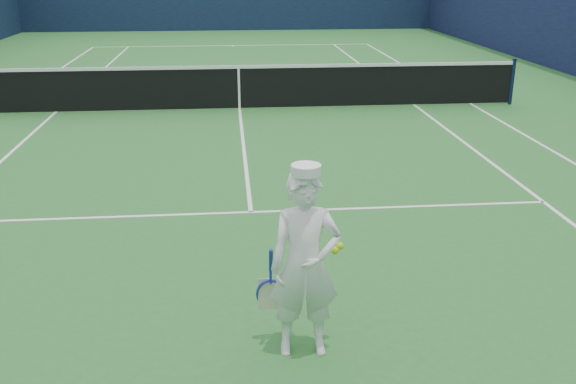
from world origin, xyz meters
name	(u,v)px	position (x,y,z in m)	size (l,w,h in m)	color
ground	(240,110)	(0.00, 0.00, 0.00)	(80.00, 80.00, 0.00)	#266529
court_markings	(240,110)	(0.00, 0.00, 0.00)	(11.03, 23.83, 0.01)	white
windscreen_fence	(237,19)	(0.00, 0.00, 2.00)	(20.12, 36.12, 4.00)	#0F1A37
tennis_net	(239,85)	(0.00, 0.00, 0.55)	(12.88, 0.09, 1.07)	#141E4C
tennis_player	(305,264)	(0.33, -9.69, 0.82)	(0.77, 0.46, 1.69)	white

